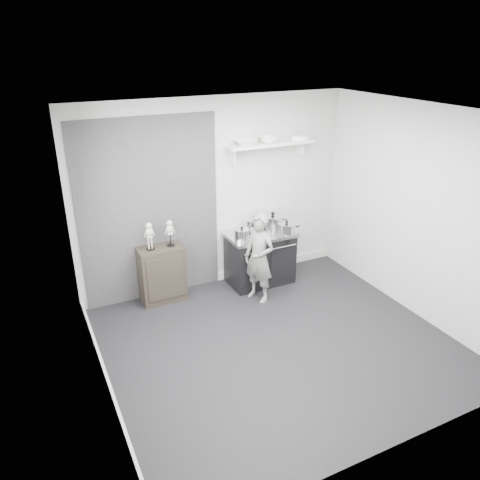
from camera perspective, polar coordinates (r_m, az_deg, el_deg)
name	(u,v)px	position (r m, az deg, el deg)	size (l,w,h in m)	color
ground	(277,343)	(5.78, 4.52, -12.46)	(4.00, 4.00, 0.00)	black
room_shell	(268,213)	(5.08, 3.38, 3.33)	(4.02, 3.62, 2.71)	beige
wall_shelf	(271,145)	(6.68, 3.75, 11.54)	(1.30, 0.26, 0.24)	silver
stove	(260,257)	(6.92, 2.46, -2.13)	(0.98, 0.62, 0.79)	black
side_cabinet	(162,274)	(6.53, -9.48, -4.08)	(0.61, 0.36, 0.79)	black
child	(259,258)	(6.35, 2.36, -2.21)	(0.46, 0.30, 1.27)	slate
pot_front_left	(242,234)	(6.50, 0.22, 0.71)	(0.30, 0.21, 0.19)	silver
pot_back_left	(255,225)	(6.80, 1.78, 1.88)	(0.37, 0.29, 0.23)	silver
pot_back_right	(273,221)	(6.93, 4.00, 2.29)	(0.40, 0.31, 0.25)	silver
pot_front_right	(286,228)	(6.76, 5.69, 1.47)	(0.35, 0.27, 0.20)	silver
pot_front_center	(257,233)	(6.57, 2.13, 0.81)	(0.26, 0.18, 0.16)	silver
skeleton_full	(149,234)	(6.25, -10.99, 0.69)	(0.12, 0.08, 0.44)	beige
skeleton_torso	(170,231)	(6.32, -8.55, 1.07)	(0.12, 0.08, 0.42)	beige
bowl_large	(246,142)	(6.47, 0.69, 11.82)	(0.30, 0.30, 0.07)	white
bowl_small	(269,140)	(6.64, 3.53, 12.10)	(0.26, 0.26, 0.08)	white
plate_stack	(300,137)	(6.90, 7.32, 12.32)	(0.25, 0.25, 0.06)	white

